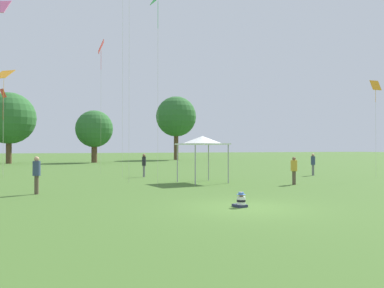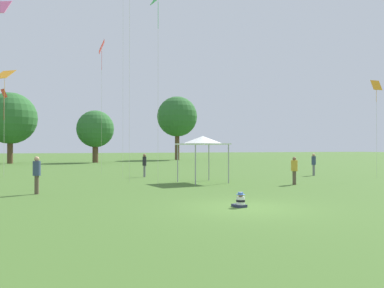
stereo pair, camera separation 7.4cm
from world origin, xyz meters
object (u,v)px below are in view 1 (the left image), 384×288
object	(u,v)px
distant_tree_1	(176,117)
kite_4	(4,76)
kite_8	(376,88)
kite_5	(101,50)
seated_toddler	(241,201)
person_standing_1	(313,162)
person_standing_0	(144,163)
canopy_tent	(202,141)
person_standing_3	(294,168)
distant_tree_0	(94,129)
kite_0	(158,2)
person_standing_2	(37,172)
distant_tree_2	(9,118)
kite_2	(3,97)

from	to	relation	value
distant_tree_1	kite_4	bearing A→B (deg)	-125.03
kite_8	kite_5	bearing A→B (deg)	-165.51
seated_toddler	person_standing_1	bearing A→B (deg)	35.58
kite_4	person_standing_0	bearing A→B (deg)	67.34
person_standing_0	seated_toddler	bearing A→B (deg)	-142.78
person_standing_0	canopy_tent	xyz separation A→B (m)	(2.47, -5.66, 1.58)
person_standing_3	distant_tree_1	distance (m)	47.18
person_standing_1	canopy_tent	xyz separation A→B (m)	(-10.45, -2.55, 1.60)
person_standing_0	kite_4	size ratio (longest dim) A/B	0.22
kite_8	distant_tree_0	xyz separation A→B (m)	(-16.63, 35.87, -1.60)
distant_tree_1	distant_tree_0	bearing A→B (deg)	-152.21
kite_0	kite_8	world-z (taller)	kite_0
kite_0	person_standing_2	bearing A→B (deg)	-41.73
canopy_tent	distant_tree_1	size ratio (longest dim) A/B	0.26
person_standing_1	kite_8	distance (m)	7.11
person_standing_0	distant_tree_0	bearing A→B (deg)	38.17
person_standing_0	distant_tree_0	world-z (taller)	distant_tree_0
distant_tree_1	kite_0	bearing A→B (deg)	-108.93
person_standing_2	kite_0	xyz separation A→B (m)	(6.35, 1.60, 9.52)
seated_toddler	distant_tree_2	size ratio (longest dim) A/B	0.06
person_standing_1	person_standing_2	distance (m)	20.73
seated_toddler	distant_tree_2	xyz separation A→B (m)	(-12.55, 45.13, 6.07)
person_standing_1	distant_tree_0	distance (m)	35.43
person_standing_2	distant_tree_2	bearing A→B (deg)	-59.96
distant_tree_0	distant_tree_1	size ratio (longest dim) A/B	0.67
person_standing_2	kite_4	xyz separation A→B (m)	(-2.74, 11.21, 6.38)
person_standing_3	distant_tree_1	size ratio (longest dim) A/B	0.14
distant_tree_0	kite_0	bearing A→B (deg)	-89.82
person_standing_1	person_standing_2	world-z (taller)	person_standing_2
kite_0	distant_tree_1	bearing A→B (deg)	-164.85
person_standing_0	kite_2	distance (m)	13.29
kite_0	distant_tree_0	world-z (taller)	kite_0
person_standing_1	canopy_tent	size ratio (longest dim) A/B	0.58
person_standing_0	person_standing_3	world-z (taller)	person_standing_0
kite_2	kite_5	distance (m)	8.88
kite_2	kite_4	distance (m)	3.91
kite_5	seated_toddler	bearing A→B (deg)	59.65
kite_5	person_standing_1	bearing A→B (deg)	115.86
kite_5	kite_8	bearing A→B (deg)	110.72
seated_toddler	kite_8	distance (m)	18.92
kite_4	distant_tree_0	xyz separation A→B (m)	(8.98, 26.54, -2.49)
person_standing_1	distant_tree_0	bearing A→B (deg)	80.93
person_standing_1	kite_0	distance (m)	17.09
distant_tree_2	person_standing_1	bearing A→B (deg)	-52.53
kite_5	distant_tree_0	bearing A→B (deg)	-132.97
distant_tree_1	kite_8	bearing A→B (deg)	-88.23
kite_2	distant_tree_2	xyz separation A→B (m)	(-2.04, 23.40, -0.08)
kite_8	person_standing_0	bearing A→B (deg)	-157.66
person_standing_1	person_standing_3	world-z (taller)	person_standing_1
person_standing_2	kite_4	world-z (taller)	kite_4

